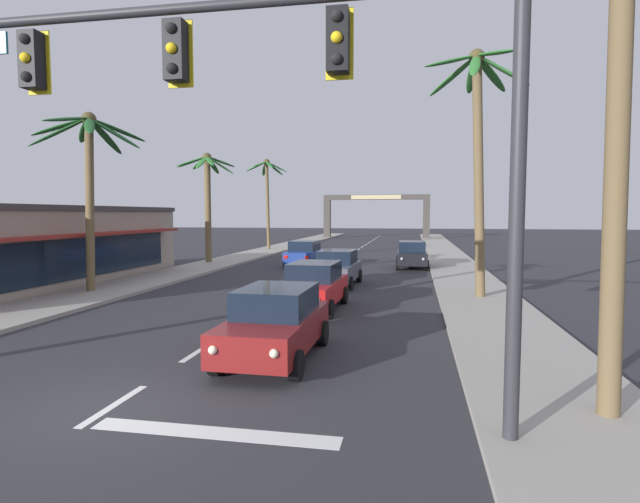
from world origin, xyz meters
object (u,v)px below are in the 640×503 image
at_px(sedan_third_in_queue, 314,286).
at_px(palm_left_second, 89,160).
at_px(palm_left_third, 207,188).
at_px(palm_right_second, 478,128).
at_px(sedan_lead_at_stop_bar, 275,323).
at_px(palm_left_farthest, 267,184).
at_px(sedan_parked_nearest_kerb, 412,254).
at_px(town_gateway_arch, 376,210).
at_px(traffic_signal_mast, 282,90).
at_px(sedan_oncoming_far, 305,253).
at_px(sedan_fifth_in_queue, 337,268).
at_px(storefront_strip_left, 27,246).

bearing_deg(sedan_third_in_queue, palm_left_second, 170.21).
relative_size(palm_left_third, palm_right_second, 0.77).
relative_size(sedan_lead_at_stop_bar, palm_left_farthest, 0.53).
xyz_separation_m(sedan_parked_nearest_kerb, palm_right_second, (2.50, -11.41, 5.87)).
height_order(palm_right_second, town_gateway_arch, palm_right_second).
bearing_deg(palm_left_third, town_gateway_arch, 77.33).
distance_m(traffic_signal_mast, sedan_lead_at_stop_bar, 5.91).
bearing_deg(sedan_parked_nearest_kerb, sedan_oncoming_far, -176.67).
bearing_deg(sedan_oncoming_far, sedan_third_in_queue, -76.47).
bearing_deg(sedan_third_in_queue, traffic_signal_mast, -81.39).
relative_size(traffic_signal_mast, palm_right_second, 1.06).
bearing_deg(sedan_parked_nearest_kerb, palm_right_second, -77.64).
bearing_deg(sedan_third_in_queue, palm_right_second, 28.78).
relative_size(sedan_lead_at_stop_bar, palm_left_third, 0.60).
xyz_separation_m(sedan_fifth_in_queue, sedan_oncoming_far, (-3.33, 8.14, 0.00)).
height_order(traffic_signal_mast, town_gateway_arch, traffic_signal_mast).
xyz_separation_m(sedan_lead_at_stop_bar, palm_right_second, (5.55, 9.32, 5.87)).
bearing_deg(sedan_third_in_queue, palm_left_farthest, 109.74).
relative_size(sedan_third_in_queue, palm_left_third, 0.60).
relative_size(sedan_third_in_queue, palm_left_farthest, 0.53).
distance_m(traffic_signal_mast, palm_left_second, 16.26).
height_order(sedan_oncoming_far, sedan_parked_nearest_kerb, same).
xyz_separation_m(traffic_signal_mast, sedan_lead_at_stop_bar, (-1.19, 3.75, -4.41)).
relative_size(sedan_parked_nearest_kerb, storefront_strip_left, 0.26).
height_order(sedan_fifth_in_queue, town_gateway_arch, town_gateway_arch).
xyz_separation_m(sedan_oncoming_far, palm_right_second, (9.28, -11.02, 5.87)).
distance_m(sedan_oncoming_far, palm_left_third, 8.09).
height_order(palm_left_second, palm_left_third, palm_left_second).
distance_m(palm_right_second, town_gateway_arch, 49.98).
height_order(sedan_third_in_queue, sedan_fifth_in_queue, same).
distance_m(sedan_lead_at_stop_bar, sedan_third_in_queue, 6.11).
xyz_separation_m(sedan_third_in_queue, sedan_fifth_in_queue, (-0.09, 6.10, 0.00)).
bearing_deg(palm_left_third, traffic_signal_mast, -64.40).
xyz_separation_m(sedan_third_in_queue, town_gateway_arch, (-1.74, 52.54, 3.11)).
bearing_deg(sedan_lead_at_stop_bar, town_gateway_arch, 92.00).
bearing_deg(storefront_strip_left, sedan_parked_nearest_kerb, 32.68).
bearing_deg(sedan_parked_nearest_kerb, palm_left_third, 179.86).
height_order(sedan_third_in_queue, palm_left_second, palm_left_second).
distance_m(sedan_third_in_queue, sedan_oncoming_far, 14.64).
bearing_deg(storefront_strip_left, traffic_signal_mast, -39.48).
height_order(palm_left_second, town_gateway_arch, palm_left_second).
xyz_separation_m(palm_left_second, palm_left_farthest, (0.04, 25.88, 0.50)).
relative_size(sedan_oncoming_far, palm_left_second, 0.59).
xyz_separation_m(storefront_strip_left, town_gateway_arch, (12.66, 49.30, 2.06)).
bearing_deg(sedan_parked_nearest_kerb, palm_left_second, -135.83).
bearing_deg(sedan_lead_at_stop_bar, palm_right_second, 59.20).
height_order(sedan_third_in_queue, town_gateway_arch, town_gateway_arch).
distance_m(sedan_oncoming_far, palm_right_second, 15.56).
bearing_deg(palm_left_farthest, storefront_strip_left, -100.45).
bearing_deg(palm_left_second, town_gateway_arch, 80.84).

